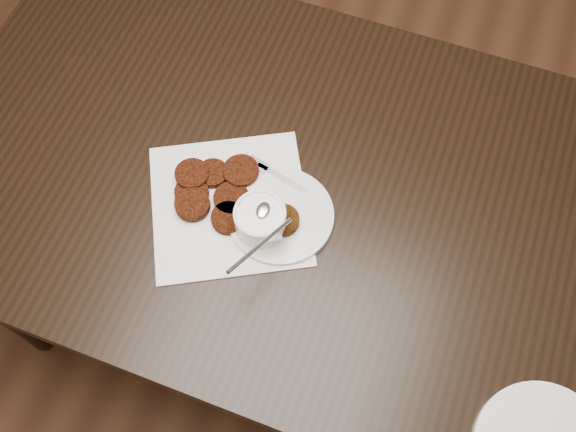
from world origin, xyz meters
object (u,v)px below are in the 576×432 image
object	(u,v)px
napkin	(230,205)
table	(272,251)
sauce_ramekin	(260,212)
plate_with_patty	(281,214)

from	to	relation	value
napkin	table	bearing A→B (deg)	65.43
sauce_ramekin	plate_with_patty	world-z (taller)	sauce_ramekin
napkin	sauce_ramekin	size ratio (longest dim) A/B	2.20
table	sauce_ramekin	distance (m)	0.46
napkin	plate_with_patty	distance (m)	0.10
sauce_ramekin	napkin	bearing A→B (deg)	161.75
table	plate_with_patty	world-z (taller)	plate_with_patty
table	napkin	world-z (taller)	napkin
table	plate_with_patty	size ratio (longest dim) A/B	6.86
sauce_ramekin	plate_with_patty	distance (m)	0.07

